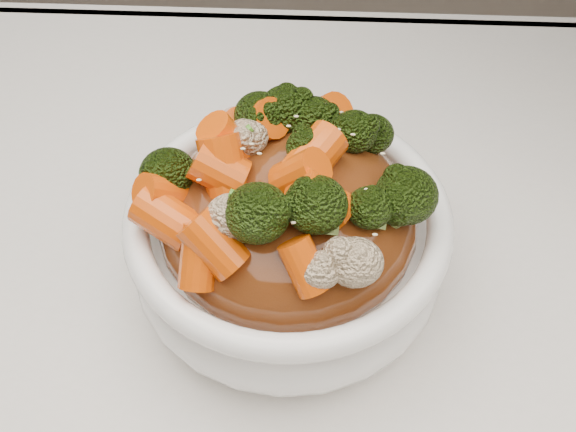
# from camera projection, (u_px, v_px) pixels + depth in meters

# --- Properties ---
(tablecloth) EXTENTS (1.20, 0.80, 0.04)m
(tablecloth) POSITION_uv_depth(u_px,v_px,m) (229.00, 334.00, 0.51)
(tablecloth) COLOR white
(tablecloth) RESTS_ON dining_table
(bowl) EXTENTS (0.29, 0.29, 0.09)m
(bowl) POSITION_uv_depth(u_px,v_px,m) (288.00, 246.00, 0.48)
(bowl) COLOR white
(bowl) RESTS_ON tablecloth
(sauce_base) EXTENTS (0.23, 0.23, 0.10)m
(sauce_base) POSITION_uv_depth(u_px,v_px,m) (288.00, 219.00, 0.46)
(sauce_base) COLOR #59280F
(sauce_base) RESTS_ON bowl
(carrots) EXTENTS (0.23, 0.23, 0.05)m
(carrots) POSITION_uv_depth(u_px,v_px,m) (288.00, 151.00, 0.41)
(carrots) COLOR #D54B06
(carrots) RESTS_ON sauce_base
(broccoli) EXTENTS (0.23, 0.23, 0.05)m
(broccoli) POSITION_uv_depth(u_px,v_px,m) (288.00, 152.00, 0.41)
(broccoli) COLOR black
(broccoli) RESTS_ON sauce_base
(cauliflower) EXTENTS (0.23, 0.23, 0.04)m
(cauliflower) POSITION_uv_depth(u_px,v_px,m) (288.00, 155.00, 0.41)
(cauliflower) COLOR #D2B78F
(cauliflower) RESTS_ON sauce_base
(scallions) EXTENTS (0.17, 0.17, 0.02)m
(scallions) POSITION_uv_depth(u_px,v_px,m) (288.00, 150.00, 0.41)
(scallions) COLOR #40821E
(scallions) RESTS_ON sauce_base
(sesame_seeds) EXTENTS (0.21, 0.21, 0.01)m
(sesame_seeds) POSITION_uv_depth(u_px,v_px,m) (288.00, 150.00, 0.41)
(sesame_seeds) COLOR beige
(sesame_seeds) RESTS_ON sauce_base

